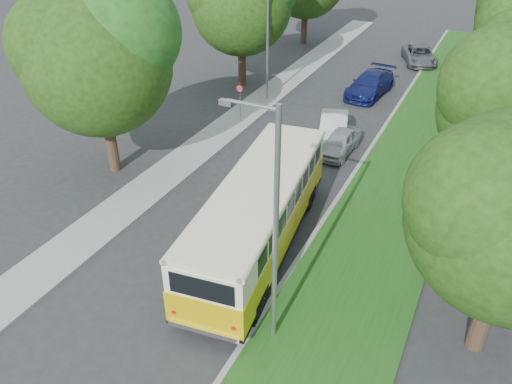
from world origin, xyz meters
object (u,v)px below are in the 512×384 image
at_px(lamppost_far, 266,38).
at_px(vintage_bus, 259,215).
at_px(car_silver, 340,142).
at_px(car_white, 333,128).
at_px(car_blue, 370,84).
at_px(car_grey, 420,55).
at_px(lamppost_near, 273,227).

xyz_separation_m(lamppost_far, vintage_bus, (6.57, -14.54, -2.54)).
xyz_separation_m(car_silver, car_white, (-0.84, 1.42, 0.08)).
bearing_deg(car_blue, car_grey, 84.61).
height_order(lamppost_near, car_silver, lamppost_near).
bearing_deg(lamppost_near, lamppost_far, 115.71).
relative_size(lamppost_near, car_silver, 2.20).
height_order(lamppost_far, car_white, lamppost_far).
bearing_deg(car_grey, car_blue, -121.81).
bearing_deg(lamppost_far, vintage_bus, -65.68).
bearing_deg(vintage_bus, lamppost_far, 107.36).
bearing_deg(lamppost_near, car_white, 101.14).
distance_m(lamppost_far, car_blue, 7.94).
distance_m(car_white, car_blue, 7.77).
xyz_separation_m(vintage_bus, car_silver, (0.27, 9.35, -0.95)).
bearing_deg(car_white, lamppost_near, -94.49).
xyz_separation_m(lamppost_far, car_silver, (6.84, -5.19, -3.50)).
bearing_deg(car_grey, lamppost_far, -142.00).
bearing_deg(car_silver, car_blue, 98.30).
height_order(car_silver, car_grey, car_grey).
distance_m(lamppost_near, lamppost_far, 20.53).
distance_m(vintage_bus, car_silver, 9.40).
bearing_deg(car_grey, lamppost_near, -108.28).
relative_size(lamppost_far, car_grey, 1.56).
relative_size(car_white, car_blue, 0.82).
bearing_deg(vintage_bus, car_grey, 80.65).
height_order(lamppost_near, car_blue, lamppost_near).
height_order(lamppost_near, car_grey, lamppost_near).
bearing_deg(car_blue, car_silver, -78.77).
bearing_deg(lamppost_near, car_grey, 92.22).
xyz_separation_m(lamppost_far, car_grey, (7.70, 12.56, -3.45)).
xyz_separation_m(car_silver, car_grey, (0.86, 17.76, 0.05)).
bearing_deg(lamppost_far, car_silver, -37.20).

